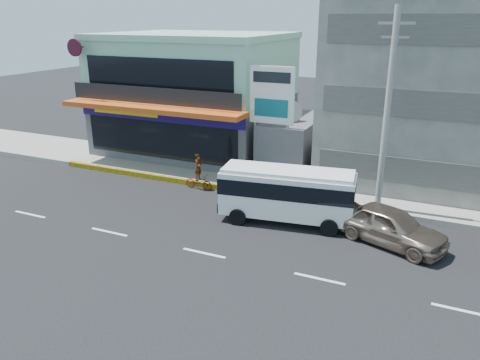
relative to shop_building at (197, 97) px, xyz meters
name	(u,v)px	position (x,y,z in m)	size (l,w,h in m)	color
ground	(204,253)	(8.00, -13.95, -4.00)	(120.00, 120.00, 0.00)	black
sidewalk	(364,194)	(13.00, -4.45, -3.85)	(70.00, 5.00, 0.30)	gray
shop_building	(197,97)	(0.00, 0.00, 0.00)	(12.40, 11.70, 8.00)	#46464B
gap_structure	(294,146)	(8.00, -1.95, -2.25)	(3.00, 6.00, 3.50)	#46464B
satellite_dish	(290,120)	(8.00, -2.95, -0.42)	(1.50, 1.50, 0.15)	slate
billboard	(272,102)	(7.50, -4.75, 0.93)	(2.60, 0.18, 6.90)	gray
utility_pole_near	(387,113)	(14.00, -6.55, 1.15)	(1.60, 0.30, 10.00)	#999993
minibus	(287,191)	(10.12, -9.45, -2.40)	(6.60, 2.94, 2.67)	white
sedan	(390,226)	(15.00, -9.79, -3.15)	(1.99, 4.94, 1.68)	tan
motorcycle_rider	(199,177)	(4.00, -7.15, -3.31)	(1.66, 0.63, 2.10)	#5F160D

